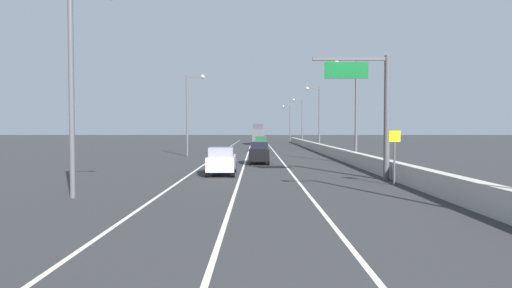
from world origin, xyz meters
TOP-DOWN VIEW (x-y plane):
  - ground_plane at (0.00, 64.00)m, footprint 320.00×320.00m
  - lane_stripe_left at (-5.50, 55.00)m, footprint 0.16×130.00m
  - lane_stripe_center at (-2.00, 55.00)m, footprint 0.16×130.00m
  - lane_stripe_right at (1.50, 55.00)m, footprint 0.16×130.00m
  - jersey_barrier_right at (7.51, 40.00)m, footprint 0.60×120.00m
  - overhead_sign_gantry at (6.16, 22.38)m, footprint 4.68×0.36m
  - speed_advisory_sign at (6.61, 19.89)m, footprint 0.60×0.11m
  - lamp_post_right_second at (7.65, 35.19)m, footprint 2.14×0.44m
  - lamp_post_right_third at (8.04, 60.91)m, footprint 2.14×0.44m
  - lamp_post_right_fourth at (8.20, 86.63)m, footprint 2.14×0.44m
  - lamp_post_right_fifth at (7.67, 112.35)m, footprint 2.14×0.44m
  - lamp_post_left_near at (-8.94, 15.46)m, footprint 2.14×0.44m
  - lamp_post_left_mid at (-8.56, 46.33)m, footprint 2.14×0.44m
  - car_green_0 at (-0.27, 57.29)m, footprint 1.97×4.61m
  - car_black_1 at (-0.68, 35.14)m, footprint 1.85×4.26m
  - car_silver_2 at (-3.30, 25.53)m, footprint 1.94×4.26m
  - box_truck at (-0.58, 85.18)m, footprint 2.51×7.96m

SIDE VIEW (x-z plane):
  - ground_plane at x=0.00m, z-range 0.00..0.00m
  - lane_stripe_left at x=-5.50m, z-range 0.00..0.00m
  - lane_stripe_center at x=-2.00m, z-range 0.00..0.00m
  - lane_stripe_right at x=1.50m, z-range 0.00..0.00m
  - jersey_barrier_right at x=7.51m, z-range 0.00..1.10m
  - car_silver_2 at x=-3.30m, z-range 0.00..1.87m
  - car_black_1 at x=-0.68m, z-range -0.01..1.96m
  - car_green_0 at x=-0.27m, z-range -0.01..2.09m
  - speed_advisory_sign at x=6.61m, z-range 0.26..3.26m
  - box_truck at x=-0.58m, z-range -0.18..3.95m
  - overhead_sign_gantry at x=6.16m, z-range 0.98..8.48m
  - lamp_post_right_second at x=7.65m, z-range 0.74..9.99m
  - lamp_post_right_third at x=8.04m, z-range 0.74..9.99m
  - lamp_post_right_fourth at x=8.20m, z-range 0.74..9.99m
  - lamp_post_right_fifth at x=7.67m, z-range 0.74..9.99m
  - lamp_post_left_near at x=-8.94m, z-range 0.74..9.99m
  - lamp_post_left_mid at x=-8.56m, z-range 0.74..9.99m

